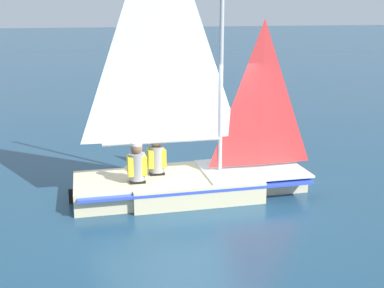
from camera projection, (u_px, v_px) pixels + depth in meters
The scene contains 5 objects.
ground_plane at pixel (192, 194), 9.40m from camera, with size 260.00×260.00×0.00m, color navy.
sailboat_main at pixel (190, 159), 9.21m from camera, with size 4.61×2.18×5.46m.
sailor_helm at pixel (157, 163), 9.24m from camera, with size 0.37×0.34×1.16m.
sailor_crew at pixel (137, 170), 8.79m from camera, with size 0.37×0.34×1.16m.
buoy_marker at pixel (265, 118), 15.37m from camera, with size 0.53×0.53×1.11m.
Camera 1 is at (-3.06, -8.28, 3.38)m, focal length 45.00 mm.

